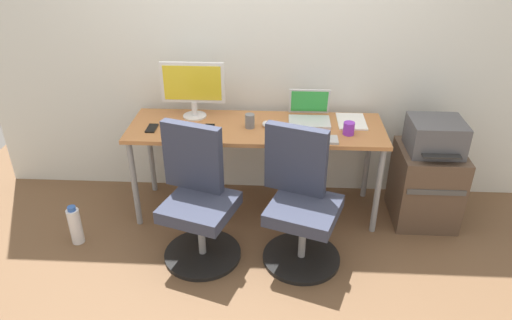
% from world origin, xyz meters
% --- Properties ---
extents(ground_plane, '(5.28, 5.28, 0.00)m').
position_xyz_m(ground_plane, '(0.00, 0.00, 0.00)').
color(ground_plane, brown).
extents(back_wall, '(4.40, 0.04, 2.60)m').
position_xyz_m(back_wall, '(0.00, 0.37, 1.30)').
color(back_wall, silver).
rests_on(back_wall, ground).
extents(desk, '(1.89, 0.59, 0.74)m').
position_xyz_m(desk, '(0.00, 0.00, 0.67)').
color(desk, '#B77542').
rests_on(desk, ground).
extents(office_chair_left, '(0.56, 0.56, 0.94)m').
position_xyz_m(office_chair_left, '(-0.37, -0.54, 0.42)').
color(office_chair_left, black).
rests_on(office_chair_left, ground).
extents(office_chair_right, '(0.56, 0.56, 0.94)m').
position_xyz_m(office_chair_right, '(0.33, -0.54, 0.42)').
color(office_chair_right, black).
rests_on(office_chair_right, ground).
extents(side_cabinet, '(0.46, 0.50, 0.59)m').
position_xyz_m(side_cabinet, '(1.30, -0.04, 0.30)').
color(side_cabinet, brown).
rests_on(side_cabinet, ground).
extents(printer, '(0.38, 0.40, 0.24)m').
position_xyz_m(printer, '(1.30, -0.04, 0.71)').
color(printer, '#515156').
rests_on(printer, side_cabinet).
extents(water_bottle_on_floor, '(0.09, 0.09, 0.31)m').
position_xyz_m(water_bottle_on_floor, '(-1.29, -0.50, 0.15)').
color(water_bottle_on_floor, white).
rests_on(water_bottle_on_floor, ground).
extents(desktop_monitor, '(0.48, 0.18, 0.43)m').
position_xyz_m(desktop_monitor, '(-0.49, 0.15, 0.99)').
color(desktop_monitor, silver).
rests_on(desktop_monitor, desk).
extents(open_laptop, '(0.31, 0.27, 0.22)m').
position_xyz_m(open_laptop, '(0.40, 0.14, 0.79)').
color(open_laptop, silver).
rests_on(open_laptop, desk).
extents(keyboard_by_monitor, '(0.34, 0.12, 0.02)m').
position_xyz_m(keyboard_by_monitor, '(-0.48, -0.21, 0.75)').
color(keyboard_by_monitor, silver).
rests_on(keyboard_by_monitor, desk).
extents(keyboard_by_laptop, '(0.34, 0.12, 0.02)m').
position_xyz_m(keyboard_by_laptop, '(0.41, -0.21, 0.75)').
color(keyboard_by_laptop, '#B7B7B7').
rests_on(keyboard_by_laptop, desk).
extents(mouse_by_monitor, '(0.06, 0.10, 0.03)m').
position_xyz_m(mouse_by_monitor, '(0.07, 0.01, 0.76)').
color(mouse_by_monitor, silver).
rests_on(mouse_by_monitor, desk).
extents(mouse_by_laptop, '(0.06, 0.10, 0.03)m').
position_xyz_m(mouse_by_laptop, '(0.19, -0.11, 0.76)').
color(mouse_by_laptop, '#B7B7B7').
rests_on(mouse_by_laptop, desk).
extents(coffee_mug, '(0.08, 0.08, 0.09)m').
position_xyz_m(coffee_mug, '(0.67, -0.10, 0.79)').
color(coffee_mug, purple).
rests_on(coffee_mug, desk).
extents(pen_cup, '(0.07, 0.07, 0.10)m').
position_xyz_m(pen_cup, '(-0.05, -0.02, 0.79)').
color(pen_cup, slate).
rests_on(pen_cup, desk).
extents(phone_near_laptop, '(0.07, 0.14, 0.01)m').
position_xyz_m(phone_near_laptop, '(-0.34, -0.06, 0.74)').
color(phone_near_laptop, black).
rests_on(phone_near_laptop, desk).
extents(phone_near_monitor, '(0.07, 0.14, 0.01)m').
position_xyz_m(phone_near_monitor, '(-0.76, -0.09, 0.74)').
color(phone_near_monitor, black).
rests_on(phone_near_monitor, desk).
extents(paper_pile, '(0.21, 0.30, 0.01)m').
position_xyz_m(paper_pile, '(0.71, 0.11, 0.75)').
color(paper_pile, white).
rests_on(paper_pile, desk).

